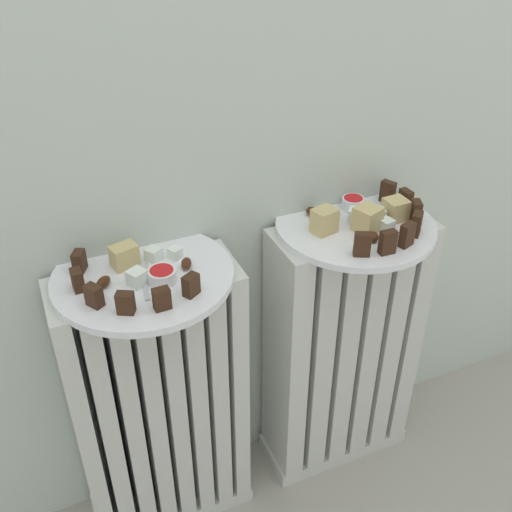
% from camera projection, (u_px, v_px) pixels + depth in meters
% --- Properties ---
extents(radiator_left, '(0.32, 0.13, 0.58)m').
position_uv_depth(radiator_left, '(160.00, 408.00, 1.10)').
color(radiator_left, silver).
rests_on(radiator_left, ground_plane).
extents(radiator_right, '(0.32, 0.13, 0.58)m').
position_uv_depth(radiator_right, '(342.00, 351.00, 1.22)').
color(radiator_right, silver).
rests_on(radiator_right, ground_plane).
extents(plate_left, '(0.29, 0.29, 0.01)m').
position_uv_depth(plate_left, '(143.00, 276.00, 0.93)').
color(plate_left, white).
rests_on(plate_left, radiator_left).
extents(plate_right, '(0.29, 0.29, 0.01)m').
position_uv_depth(plate_right, '(355.00, 226.00, 1.06)').
color(plate_right, white).
rests_on(plate_right, radiator_right).
extents(dark_cake_slice_left_0, '(0.03, 0.03, 0.03)m').
position_uv_depth(dark_cake_slice_left_0, '(79.00, 261.00, 0.92)').
color(dark_cake_slice_left_0, '#382114').
rests_on(dark_cake_slice_left_0, plate_left).
extents(dark_cake_slice_left_1, '(0.02, 0.03, 0.03)m').
position_uv_depth(dark_cake_slice_left_1, '(77.00, 280.00, 0.88)').
color(dark_cake_slice_left_1, '#382114').
rests_on(dark_cake_slice_left_1, plate_left).
extents(dark_cake_slice_left_2, '(0.03, 0.03, 0.03)m').
position_uv_depth(dark_cake_slice_left_2, '(94.00, 296.00, 0.85)').
color(dark_cake_slice_left_2, '#382114').
rests_on(dark_cake_slice_left_2, plate_left).
extents(dark_cake_slice_left_3, '(0.03, 0.03, 0.03)m').
position_uv_depth(dark_cake_slice_left_3, '(125.00, 303.00, 0.84)').
color(dark_cake_slice_left_3, '#382114').
rests_on(dark_cake_slice_left_3, plate_left).
extents(dark_cake_slice_left_4, '(0.03, 0.02, 0.03)m').
position_uv_depth(dark_cake_slice_left_4, '(162.00, 299.00, 0.84)').
color(dark_cake_slice_left_4, '#382114').
rests_on(dark_cake_slice_left_4, plate_left).
extents(dark_cake_slice_left_5, '(0.03, 0.03, 0.03)m').
position_uv_depth(dark_cake_slice_left_5, '(191.00, 285.00, 0.87)').
color(dark_cake_slice_left_5, '#382114').
rests_on(dark_cake_slice_left_5, plate_left).
extents(marble_cake_slice_left_0, '(0.05, 0.04, 0.04)m').
position_uv_depth(marble_cake_slice_left_0, '(124.00, 256.00, 0.93)').
color(marble_cake_slice_left_0, tan).
rests_on(marble_cake_slice_left_0, plate_left).
extents(turkish_delight_left_0, '(0.02, 0.02, 0.02)m').
position_uv_depth(turkish_delight_left_0, '(175.00, 253.00, 0.96)').
color(turkish_delight_left_0, white).
rests_on(turkish_delight_left_0, plate_left).
extents(turkish_delight_left_1, '(0.03, 0.03, 0.02)m').
position_uv_depth(turkish_delight_left_1, '(154.00, 254.00, 0.95)').
color(turkish_delight_left_1, white).
rests_on(turkish_delight_left_1, plate_left).
extents(turkish_delight_left_2, '(0.03, 0.03, 0.02)m').
position_uv_depth(turkish_delight_left_2, '(137.00, 278.00, 0.89)').
color(turkish_delight_left_2, white).
rests_on(turkish_delight_left_2, plate_left).
extents(medjool_date_left_0, '(0.03, 0.02, 0.02)m').
position_uv_depth(medjool_date_left_0, '(114.00, 245.00, 0.98)').
color(medjool_date_left_0, '#3D1E0F').
rests_on(medjool_date_left_0, plate_left).
extents(medjool_date_left_1, '(0.03, 0.03, 0.02)m').
position_uv_depth(medjool_date_left_1, '(139.00, 239.00, 0.99)').
color(medjool_date_left_1, '#3D1E0F').
rests_on(medjool_date_left_1, plate_left).
extents(medjool_date_left_2, '(0.03, 0.03, 0.02)m').
position_uv_depth(medjool_date_left_2, '(103.00, 282.00, 0.89)').
color(medjool_date_left_2, '#3D1E0F').
rests_on(medjool_date_left_2, plate_left).
extents(medjool_date_left_3, '(0.03, 0.03, 0.02)m').
position_uv_depth(medjool_date_left_3, '(186.00, 263.00, 0.93)').
color(medjool_date_left_3, '#3D1E0F').
rests_on(medjool_date_left_3, plate_left).
extents(jam_bowl_left, '(0.04, 0.04, 0.02)m').
position_uv_depth(jam_bowl_left, '(162.00, 275.00, 0.90)').
color(jam_bowl_left, white).
rests_on(jam_bowl_left, plate_left).
extents(dark_cake_slice_right_0, '(0.03, 0.03, 0.04)m').
position_uv_depth(dark_cake_slice_right_0, '(362.00, 244.00, 0.96)').
color(dark_cake_slice_right_0, '#382114').
rests_on(dark_cake_slice_right_0, plate_right).
extents(dark_cake_slice_right_1, '(0.03, 0.02, 0.04)m').
position_uv_depth(dark_cake_slice_right_1, '(388.00, 242.00, 0.96)').
color(dark_cake_slice_right_1, '#382114').
rests_on(dark_cake_slice_right_1, plate_right).
extents(dark_cake_slice_right_2, '(0.03, 0.02, 0.04)m').
position_uv_depth(dark_cake_slice_right_2, '(407.00, 235.00, 0.98)').
color(dark_cake_slice_right_2, '#382114').
rests_on(dark_cake_slice_right_2, plate_right).
extents(dark_cake_slice_right_3, '(0.03, 0.03, 0.04)m').
position_uv_depth(dark_cake_slice_right_3, '(417.00, 224.00, 1.01)').
color(dark_cake_slice_right_3, '#382114').
rests_on(dark_cake_slice_right_3, plate_right).
extents(dark_cake_slice_right_4, '(0.02, 0.03, 0.04)m').
position_uv_depth(dark_cake_slice_right_4, '(416.00, 212.00, 1.05)').
color(dark_cake_slice_right_4, '#382114').
rests_on(dark_cake_slice_right_4, plate_right).
extents(dark_cake_slice_right_5, '(0.02, 0.03, 0.04)m').
position_uv_depth(dark_cake_slice_right_5, '(405.00, 201.00, 1.08)').
color(dark_cake_slice_right_5, '#382114').
rests_on(dark_cake_slice_right_5, plate_right).
extents(dark_cake_slice_right_6, '(0.02, 0.03, 0.04)m').
position_uv_depth(dark_cake_slice_right_6, '(388.00, 192.00, 1.11)').
color(dark_cake_slice_right_6, '#382114').
rests_on(dark_cake_slice_right_6, plate_right).
extents(marble_cake_slice_right_0, '(0.05, 0.04, 0.04)m').
position_uv_depth(marble_cake_slice_right_0, '(324.00, 221.00, 1.02)').
color(marble_cake_slice_right_0, tan).
rests_on(marble_cake_slice_right_0, plate_right).
extents(marble_cake_slice_right_1, '(0.04, 0.04, 0.04)m').
position_uv_depth(marble_cake_slice_right_1, '(396.00, 209.00, 1.06)').
color(marble_cake_slice_right_1, tan).
rests_on(marble_cake_slice_right_1, plate_right).
extents(marble_cake_slice_right_2, '(0.05, 0.05, 0.04)m').
position_uv_depth(marble_cake_slice_right_2, '(367.00, 219.00, 1.02)').
color(marble_cake_slice_right_2, tan).
rests_on(marble_cake_slice_right_2, plate_right).
extents(turkish_delight_right_0, '(0.02, 0.02, 0.02)m').
position_uv_depth(turkish_delight_right_0, '(334.00, 215.00, 1.06)').
color(turkish_delight_right_0, white).
rests_on(turkish_delight_right_0, plate_right).
extents(turkish_delight_right_1, '(0.04, 0.04, 0.03)m').
position_uv_depth(turkish_delight_right_1, '(356.00, 215.00, 1.05)').
color(turkish_delight_right_1, white).
rests_on(turkish_delight_right_1, plate_right).
extents(turkish_delight_right_2, '(0.03, 0.03, 0.02)m').
position_uv_depth(turkish_delight_right_2, '(378.00, 215.00, 1.05)').
color(turkish_delight_right_2, white).
rests_on(turkish_delight_right_2, plate_right).
extents(turkish_delight_right_3, '(0.03, 0.03, 0.02)m').
position_uv_depth(turkish_delight_right_3, '(386.00, 225.00, 1.02)').
color(turkish_delight_right_3, white).
rests_on(turkish_delight_right_3, plate_right).
extents(medjool_date_right_0, '(0.03, 0.03, 0.02)m').
position_uv_depth(medjool_date_right_0, '(312.00, 211.00, 1.07)').
color(medjool_date_right_0, '#3D1E0F').
rests_on(medjool_date_right_0, plate_right).
extents(medjool_date_right_1, '(0.03, 0.03, 0.02)m').
position_uv_depth(medjool_date_right_1, '(373.00, 237.00, 1.00)').
color(medjool_date_right_1, '#3D1E0F').
rests_on(medjool_date_right_1, plate_right).
extents(jam_bowl_right, '(0.04, 0.04, 0.02)m').
position_uv_depth(jam_bowl_right, '(353.00, 202.00, 1.09)').
color(jam_bowl_right, white).
rests_on(jam_bowl_right, plate_right).
extents(fork, '(0.03, 0.10, 0.00)m').
position_uv_depth(fork, '(144.00, 278.00, 0.91)').
color(fork, '#B7B7BC').
rests_on(fork, plate_left).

